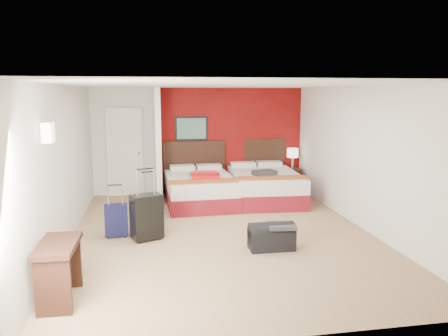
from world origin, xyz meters
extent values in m
plane|color=tan|center=(0.00, 0.00, 0.00)|extent=(6.50, 6.50, 0.00)
cube|color=silver|center=(0.00, 3.25, 1.25)|extent=(5.00, 0.04, 2.50)
cube|color=silver|center=(-2.50, 0.00, 1.25)|extent=(0.04, 6.50, 2.50)
cube|color=black|center=(-0.20, 3.19, 1.55)|extent=(0.78, 0.03, 0.58)
cube|color=white|center=(-2.38, -1.50, 1.90)|extent=(0.12, 0.20, 0.24)
cube|color=maroon|center=(0.75, 3.23, 1.25)|extent=(3.50, 0.04, 2.50)
cube|color=silver|center=(-1.00, 2.61, 1.25)|extent=(0.12, 1.20, 2.50)
cube|color=silver|center=(-1.75, 3.20, 1.02)|extent=(0.82, 0.06, 2.05)
cube|color=white|center=(-0.14, 2.11, 0.30)|extent=(1.46, 2.05, 0.60)
cube|color=silver|center=(1.33, 2.14, 0.31)|extent=(1.58, 2.17, 0.63)
cube|color=red|center=(-0.04, 2.01, 0.65)|extent=(0.64, 0.84, 0.10)
cube|color=#323136|center=(1.23, 1.84, 0.68)|extent=(0.52, 0.46, 0.11)
cube|color=#301D10|center=(2.22, 2.90, 0.29)|extent=(0.45, 0.45, 0.57)
cylinder|color=white|center=(2.22, 2.90, 0.82)|extent=(0.31, 0.31, 0.49)
cube|color=black|center=(-1.26, -0.09, 0.36)|extent=(0.56, 0.46, 0.72)
cube|color=black|center=(-1.22, 0.47, 0.29)|extent=(0.45, 0.36, 0.58)
cube|color=black|center=(-1.76, 0.15, 0.26)|extent=(0.39, 0.25, 0.52)
cube|color=black|center=(0.63, -0.85, 0.17)|extent=(0.69, 0.37, 0.35)
cube|color=#333237|center=(0.78, -0.90, 0.38)|extent=(0.46, 0.40, 0.06)
cube|color=black|center=(-2.24, -2.06, 0.35)|extent=(0.44, 0.85, 0.70)
camera|label=1|loc=(-1.17, -6.96, 2.36)|focal=34.53mm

